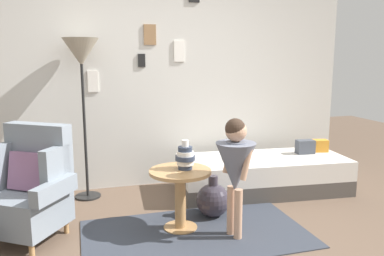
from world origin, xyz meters
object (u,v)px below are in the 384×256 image
at_px(armchair, 29,188).
at_px(demijohn_near, 213,200).
at_px(vase_striped, 185,157).
at_px(person_child, 235,163).
at_px(book_on_daybed, 235,158).
at_px(daybed, 262,174).
at_px(floor_lamp, 81,60).
at_px(side_table, 180,187).

distance_m(armchair, demijohn_near, 1.67).
bearing_deg(vase_striped, demijohn_near, 27.29).
bearing_deg(person_child, vase_striped, 138.90).
distance_m(vase_striped, book_on_daybed, 1.07).
relative_size(daybed, floor_lamp, 1.13).
distance_m(book_on_daybed, demijohn_near, 0.74).
bearing_deg(vase_striped, daybed, 32.24).
bearing_deg(person_child, book_on_daybed, 67.76).
relative_size(armchair, side_table, 1.75).
relative_size(vase_striped, person_child, 0.25).
xyz_separation_m(floor_lamp, person_child, (1.18, -1.37, -0.85)).
height_order(armchair, vase_striped, armchair).
bearing_deg(book_on_daybed, floor_lamp, 167.24).
xyz_separation_m(side_table, book_on_daybed, (0.82, 0.72, 0.02)).
bearing_deg(armchair, book_on_daybed, 13.85).
relative_size(vase_striped, floor_lamp, 0.15).
distance_m(person_child, book_on_daybed, 1.12).
bearing_deg(floor_lamp, person_child, -49.28).
xyz_separation_m(side_table, demijohn_near, (0.38, 0.18, -0.23)).
bearing_deg(vase_striped, book_on_daybed, 42.61).
xyz_separation_m(daybed, book_on_daybed, (-0.35, 0.00, 0.22)).
bearing_deg(book_on_daybed, daybed, -0.02).
xyz_separation_m(floor_lamp, demijohn_near, (1.15, -0.90, -1.34)).
relative_size(vase_striped, book_on_daybed, 1.20).
xyz_separation_m(daybed, floor_lamp, (-1.95, 0.36, 1.30)).
xyz_separation_m(person_child, demijohn_near, (-0.03, 0.47, -0.49)).
relative_size(book_on_daybed, demijohn_near, 0.53).
xyz_separation_m(armchair, vase_striped, (1.33, -0.19, 0.22)).
distance_m(armchair, floor_lamp, 1.47).
xyz_separation_m(daybed, person_child, (-0.77, -1.01, 0.46)).
height_order(daybed, vase_striped, vase_striped).
distance_m(vase_striped, floor_lamp, 1.59).
bearing_deg(person_child, side_table, 144.29).
distance_m(armchair, side_table, 1.29).
relative_size(person_child, demijohn_near, 2.53).
xyz_separation_m(armchair, demijohn_near, (1.65, -0.02, -0.27)).
relative_size(armchair, daybed, 0.49).
height_order(floor_lamp, demijohn_near, floor_lamp).
xyz_separation_m(armchair, book_on_daybed, (2.09, 0.52, -0.02)).
bearing_deg(armchair, floor_lamp, 60.48).
bearing_deg(demijohn_near, book_on_daybed, 50.56).
distance_m(daybed, demijohn_near, 0.96).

